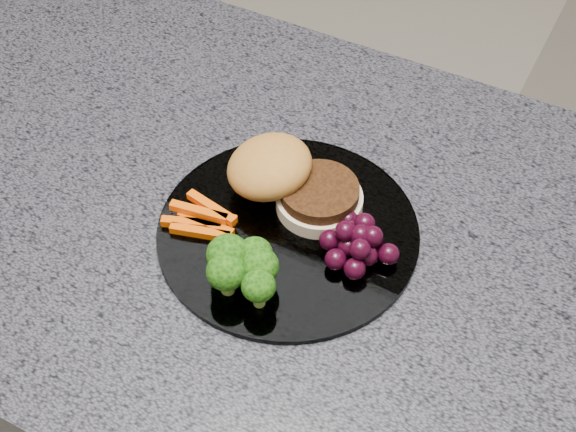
% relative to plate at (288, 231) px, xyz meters
% --- Properties ---
extents(countertop, '(1.20, 0.60, 0.04)m').
position_rel_plate_xyz_m(countertop, '(0.00, 0.01, -0.02)').
color(countertop, '#494852').
rests_on(countertop, island_cabinet).
extents(plate, '(0.26, 0.26, 0.01)m').
position_rel_plate_xyz_m(plate, '(0.00, 0.00, 0.00)').
color(plate, white).
rests_on(plate, countertop).
extents(burger, '(0.17, 0.11, 0.05)m').
position_rel_plate_xyz_m(burger, '(-0.02, 0.04, 0.02)').
color(burger, beige).
rests_on(burger, plate).
extents(carrot_sticks, '(0.07, 0.05, 0.02)m').
position_rel_plate_xyz_m(carrot_sticks, '(-0.08, -0.03, 0.01)').
color(carrot_sticks, '#E55203').
rests_on(carrot_sticks, plate).
extents(broccoli, '(0.08, 0.07, 0.05)m').
position_rel_plate_xyz_m(broccoli, '(-0.01, -0.08, 0.03)').
color(broccoli, olive).
rests_on(broccoli, plate).
extents(grape_bunch, '(0.08, 0.07, 0.04)m').
position_rel_plate_xyz_m(grape_bunch, '(0.07, 0.00, 0.02)').
color(grape_bunch, black).
rests_on(grape_bunch, plate).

